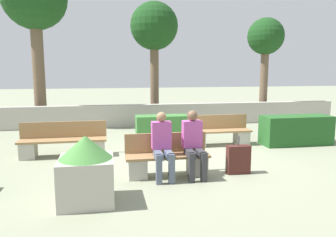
{
  "coord_description": "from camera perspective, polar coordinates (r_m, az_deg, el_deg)",
  "views": [
    {
      "loc": [
        -1.61,
        -7.46,
        2.12
      ],
      "look_at": [
        -0.14,
        0.5,
        0.9
      ],
      "focal_mm": 35.0,
      "sensor_mm": 36.0,
      "label": 1
    }
  ],
  "objects": [
    {
      "name": "ground_plane",
      "position": [
        7.92,
        1.66,
        -6.96
      ],
      "size": [
        60.0,
        60.0,
        0.0
      ],
      "primitive_type": "plane",
      "color": "gray"
    },
    {
      "name": "perimeter_wall",
      "position": [
        12.38,
        -2.88,
        0.61
      ],
      "size": [
        14.92,
        0.3,
        0.81
      ],
      "color": "#ADA89E",
      "rests_on": "ground_plane"
    },
    {
      "name": "bench_front",
      "position": [
        6.63,
        -0.12,
        -7.28
      ],
      "size": [
        1.67,
        0.48,
        0.83
      ],
      "color": "#937047",
      "rests_on": "ground_plane"
    },
    {
      "name": "bench_left_side",
      "position": [
        8.43,
        -17.76,
        -4.11
      ],
      "size": [
        2.08,
        0.48,
        0.83
      ],
      "rotation": [
        0.0,
        0.0,
        -0.08
      ],
      "color": "#937047",
      "rests_on": "ground_plane"
    },
    {
      "name": "bench_right_side",
      "position": [
        9.34,
        8.97,
        -2.68
      ],
      "size": [
        1.74,
        0.48,
        0.83
      ],
      "rotation": [
        0.0,
        0.0,
        -0.19
      ],
      "color": "#937047",
      "rests_on": "ground_plane"
    },
    {
      "name": "person_seated_man",
      "position": [
        6.37,
        -1.0,
        -4.25
      ],
      "size": [
        0.38,
        0.64,
        1.3
      ],
      "color": "#515B70",
      "rests_on": "ground_plane"
    },
    {
      "name": "person_seated_woman",
      "position": [
        6.5,
        4.45,
        -3.91
      ],
      "size": [
        0.38,
        0.64,
        1.31
      ],
      "color": "#333338",
      "rests_on": "ground_plane"
    },
    {
      "name": "hedge_block_near_right",
      "position": [
        9.97,
        21.4,
        -1.9
      ],
      "size": [
        1.96,
        0.7,
        0.82
      ],
      "color": "#235623",
      "rests_on": "ground_plane"
    },
    {
      "name": "hedge_block_mid_left",
      "position": [
        10.85,
        -1.09,
        -1.05
      ],
      "size": [
        1.7,
        0.65,
        0.61
      ],
      "color": "#3D7A38",
      "rests_on": "ground_plane"
    },
    {
      "name": "planter_corner_left",
      "position": [
        5.42,
        -14.04,
        -8.62
      ],
      "size": [
        0.85,
        0.85,
        1.09
      ],
      "color": "#ADA89E",
      "rests_on": "ground_plane"
    },
    {
      "name": "suitcase",
      "position": [
        6.9,
        12.14,
        -6.99
      ],
      "size": [
        0.48,
        0.19,
        0.78
      ],
      "color": "#471E19",
      "rests_on": "ground_plane"
    },
    {
      "name": "tree_leftmost",
      "position": [
        13.47,
        -22.22,
        18.43
      ],
      "size": [
        2.35,
        2.35,
        5.89
      ],
      "color": "brown",
      "rests_on": "ground_plane"
    },
    {
      "name": "tree_center_left",
      "position": [
        13.68,
        -2.42,
        15.33
      ],
      "size": [
        1.93,
        1.93,
        4.81
      ],
      "color": "brown",
      "rests_on": "ground_plane"
    },
    {
      "name": "tree_center_right",
      "position": [
        14.32,
        16.63,
        12.9
      ],
      "size": [
        1.49,
        1.49,
        4.2
      ],
      "color": "brown",
      "rests_on": "ground_plane"
    }
  ]
}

